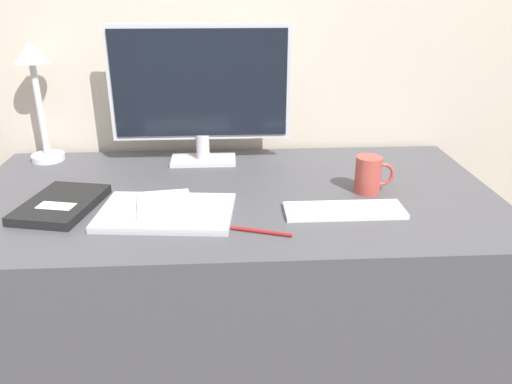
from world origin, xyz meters
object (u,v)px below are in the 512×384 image
Objects in this scene: keyboard at (344,210)px; desk_lamp at (36,84)px; laptop at (167,212)px; monitor at (200,90)px; pen at (261,231)px; notebook at (61,204)px; coffee_mug at (369,175)px; ereader at (164,204)px.

desk_lamp reaches higher than keyboard.
keyboard is 0.45m from laptop.
pen is (0.15, -0.51, -0.23)m from monitor.
desk_lamp is 2.66× the size of pen.
notebook is (-0.28, 0.06, 0.00)m from laptop.
keyboard reaches higher than pen.
notebook is 0.82m from coffee_mug.
monitor is 5.11× the size of coffee_mug.
monitor is 1.49× the size of desk_lamp.
ereader is 0.27m from notebook.
laptop is (-0.08, -0.40, -0.22)m from monitor.
notebook reaches higher than pen.
pen is at bearing -18.18° from notebook.
monitor reaches higher than keyboard.
ereader is at bearing -170.25° from coffee_mug.
keyboard is 2.77× the size of coffee_mug.
desk_lamp reaches higher than pen.
coffee_mug is at bearing 4.37° from notebook.
desk_lamp is 1.04m from coffee_mug.
monitor reaches higher than coffee_mug.
desk_lamp is (-0.88, 0.45, 0.24)m from keyboard.
ereader is at bearing 107.57° from laptop.
coffee_mug is (0.55, 0.09, 0.03)m from ereader.
notebook is at bearing 168.39° from laptop.
laptop is at bearing 154.56° from pen.
monitor reaches higher than pen.
monitor is 0.44m from ereader.
coffee_mug is 0.78× the size of pen.
pen is (0.66, -0.55, -0.24)m from desk_lamp.
laptop is 0.28m from notebook.
coffee_mug is at bearing 9.75° from ereader.
notebook is (-0.72, 0.07, 0.00)m from keyboard.
keyboard is (0.37, -0.41, -0.23)m from monitor.
coffee_mug is at bearing -18.31° from desk_lamp.
keyboard is at bearing -126.08° from coffee_mug.
notebook is at bearing -135.85° from monitor.
monitor reaches higher than laptop.
ereader is 0.46× the size of desk_lamp.
laptop is at bearing -100.85° from monitor.
laptop is at bearing -11.61° from notebook.
pen is (0.23, -0.11, -0.00)m from laptop.
laptop is 2.01× the size of ereader.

